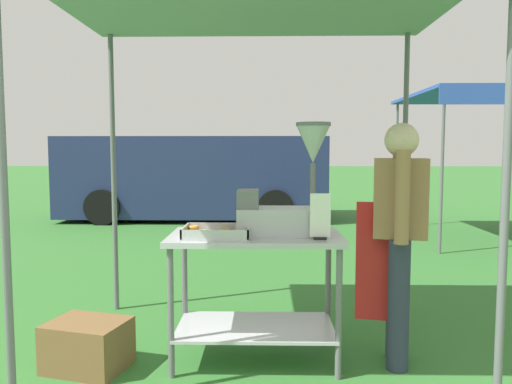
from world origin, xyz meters
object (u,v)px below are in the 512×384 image
at_px(donut_tray, 215,233).
at_px(supply_crate, 88,345).
at_px(donut_fryer, 287,197).
at_px(neighbour_tent, 510,98).
at_px(vendor, 398,231).
at_px(van_navy, 196,176).
at_px(stall_canopy, 256,8).
at_px(menu_sign, 320,219).
at_px(donut_cart, 255,270).

xyz_separation_m(donut_tray, supply_crate, (-0.83, -0.05, -0.73)).
relative_size(donut_fryer, neighbour_tent, 0.24).
distance_m(vendor, neighbour_tent, 5.75).
bearing_deg(donut_tray, vendor, 3.65).
bearing_deg(donut_fryer, donut_tray, -167.76).
height_order(supply_crate, neighbour_tent, neighbour_tent).
bearing_deg(van_navy, stall_canopy, -78.72).
distance_m(donut_fryer, van_navy, 7.24).
bearing_deg(vendor, donut_tray, -176.35).
bearing_deg(van_navy, supply_crate, -87.69).
height_order(menu_sign, supply_crate, menu_sign).
height_order(donut_fryer, supply_crate, donut_fryer).
bearing_deg(stall_canopy, van_navy, 101.28).
xyz_separation_m(stall_canopy, van_navy, (-1.39, 6.96, -1.50)).
bearing_deg(supply_crate, neighbour_tent, 44.29).
height_order(vendor, neighbour_tent, neighbour_tent).
bearing_deg(vendor, stall_canopy, 172.58).
bearing_deg(supply_crate, donut_fryer, 6.70).
xyz_separation_m(stall_canopy, menu_sign, (0.41, -0.27, -1.38)).
distance_m(donut_cart, menu_sign, 0.58).
height_order(stall_canopy, neighbour_tent, stall_canopy).
relative_size(donut_cart, supply_crate, 2.00).
xyz_separation_m(donut_fryer, supply_crate, (-1.31, -0.15, -0.96)).
height_order(menu_sign, vendor, vendor).
relative_size(menu_sign, vendor, 0.18).
relative_size(donut_tray, van_navy, 0.08).
xyz_separation_m(donut_tray, menu_sign, (0.68, -0.07, 0.10)).
relative_size(donut_tray, neighbour_tent, 0.14).
bearing_deg(stall_canopy, donut_fryer, -25.37).
xyz_separation_m(menu_sign, van_navy, (-1.80, 7.24, -0.12)).
relative_size(stall_canopy, neighbour_tent, 0.90).
distance_m(van_navy, neighbour_tent, 5.94).
bearing_deg(van_navy, donut_fryer, -77.26).
height_order(vendor, van_navy, van_navy).
bearing_deg(stall_canopy, menu_sign, -33.57).
xyz_separation_m(van_navy, neighbour_tent, (5.29, -2.34, 1.36)).
bearing_deg(donut_tray, supply_crate, -176.49).
xyz_separation_m(donut_cart, supply_crate, (-1.10, -0.15, -0.47)).
relative_size(donut_cart, vendor, 0.71).
distance_m(donut_tray, menu_sign, 0.69).
distance_m(vendor, supply_crate, 2.18).
distance_m(donut_tray, supply_crate, 1.11).
distance_m(stall_canopy, vendor, 1.75).
height_order(stall_canopy, van_navy, stall_canopy).
bearing_deg(donut_cart, supply_crate, -172.10).
height_order(donut_fryer, van_navy, van_navy).
relative_size(stall_canopy, menu_sign, 9.42).
height_order(donut_tray, donut_fryer, donut_fryer).
bearing_deg(stall_canopy, neighbour_tent, 49.85).
bearing_deg(vendor, van_navy, 108.24).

